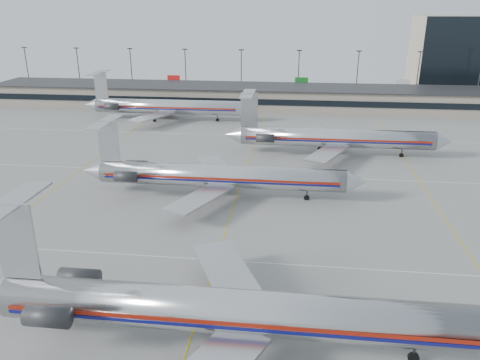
# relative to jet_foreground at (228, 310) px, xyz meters

# --- Properties ---
(ground) EXTENTS (260.00, 260.00, 0.00)m
(ground) POSITION_rel_jet_foreground_xyz_m (-3.55, 4.46, -3.72)
(ground) COLOR gray
(ground) RESTS_ON ground
(apron_markings) EXTENTS (160.00, 0.15, 0.02)m
(apron_markings) POSITION_rel_jet_foreground_xyz_m (-3.55, 14.46, -3.71)
(apron_markings) COLOR silver
(apron_markings) RESTS_ON ground
(terminal) EXTENTS (162.00, 17.00, 6.25)m
(terminal) POSITION_rel_jet_foreground_xyz_m (-3.55, 102.44, -0.56)
(terminal) COLOR gray
(terminal) RESTS_ON ground
(light_mast_row) EXTENTS (163.60, 0.40, 15.28)m
(light_mast_row) POSITION_rel_jet_foreground_xyz_m (-3.55, 116.46, 4.86)
(light_mast_row) COLOR #38383D
(light_mast_row) RESTS_ON ground
(distant_building) EXTENTS (30.00, 20.00, 25.00)m
(distant_building) POSITION_rel_jet_foreground_xyz_m (58.45, 132.46, 8.78)
(distant_building) COLOR tan
(distant_building) RESTS_ON ground
(jet_foreground) EXTENTS (48.94, 28.82, 12.81)m
(jet_foreground) POSITION_rel_jet_foreground_xyz_m (0.00, 0.00, 0.00)
(jet_foreground) COLOR silver
(jet_foreground) RESTS_ON ground
(jet_second_row) EXTENTS (44.51, 26.21, 11.65)m
(jet_second_row) POSITION_rel_jet_foreground_xyz_m (-7.00, 34.04, -0.34)
(jet_second_row) COLOR silver
(jet_second_row) RESTS_ON ground
(jet_third_row) EXTENTS (44.41, 27.31, 12.14)m
(jet_third_row) POSITION_rel_jet_foreground_xyz_m (12.26, 58.10, -0.19)
(jet_third_row) COLOR silver
(jet_third_row) RESTS_ON ground
(jet_back_row) EXTENTS (44.70, 27.49, 12.22)m
(jet_back_row) POSITION_rel_jet_foreground_xyz_m (-28.85, 83.71, -0.17)
(jet_back_row) COLOR silver
(jet_back_row) RESTS_ON ground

